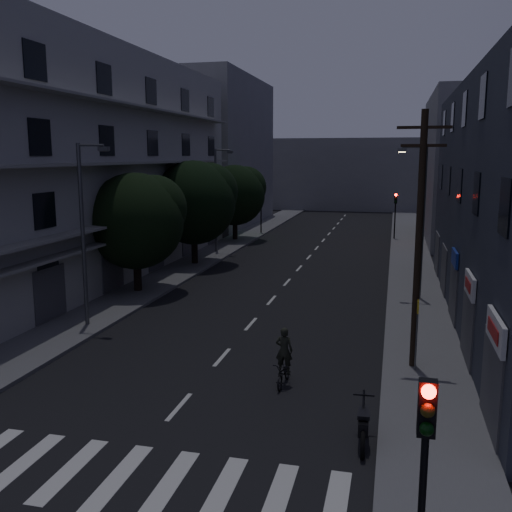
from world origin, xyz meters
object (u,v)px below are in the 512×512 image
at_px(utility_pole, 419,236).
at_px(motorcycle, 363,427).
at_px(bus_stop_sign, 417,322).
at_px(cyclist, 284,366).
at_px(traffic_signal_near, 425,452).

height_order(utility_pole, motorcycle, utility_pole).
bearing_deg(utility_pole, bus_stop_sign, -80.52).
bearing_deg(bus_stop_sign, utility_pole, 99.48).
distance_m(bus_stop_sign, motorcycle, 5.91).
distance_m(utility_pole, bus_stop_sign, 3.01).
relative_size(utility_pole, motorcycle, 4.47).
height_order(bus_stop_sign, cyclist, bus_stop_sign).
distance_m(traffic_signal_near, motorcycle, 6.52).
height_order(utility_pole, cyclist, utility_pole).
bearing_deg(traffic_signal_near, bus_stop_sign, 88.38).
xyz_separation_m(motorcycle, cyclist, (-2.81, 3.46, 0.17)).
bearing_deg(utility_pole, cyclist, -149.61).
relative_size(motorcycle, cyclist, 1.00).
xyz_separation_m(utility_pole, cyclist, (-4.25, -2.49, -4.19)).
bearing_deg(motorcycle, traffic_signal_near, -81.38).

